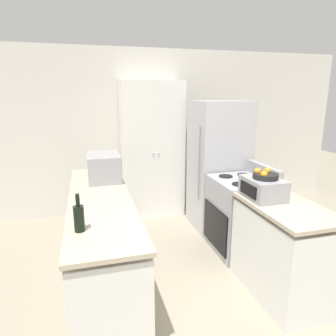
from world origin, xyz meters
The scene contains 10 objects.
wall_back centered at (0.00, 3.19, 1.30)m, with size 7.00×0.06×2.60m.
counter_left centered at (-0.83, 1.30, 0.44)m, with size 0.60×2.40×0.91m.
counter_right centered at (0.83, 0.60, 0.44)m, with size 0.60×0.99×0.91m.
pantry_cabinet centered at (0.07, 2.91, 1.05)m, with size 0.94×0.49×2.10m.
stove centered at (0.85, 1.48, 0.46)m, with size 0.66×0.73×1.07m.
refrigerator centered at (0.89, 2.23, 0.91)m, with size 0.75×0.71×1.82m.
microwave centered at (-0.74, 1.92, 1.07)m, with size 0.38×0.53×0.31m.
wine_bottle centered at (-1.01, 0.56, 1.02)m, with size 0.08×0.08×0.29m.
toaster_oven centered at (0.71, 0.84, 1.01)m, with size 0.32×0.41×0.20m.
fruit_bowl centered at (0.72, 0.83, 1.15)m, with size 0.24×0.24×0.10m.
Camera 1 is at (-0.92, -1.60, 1.91)m, focal length 32.00 mm.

